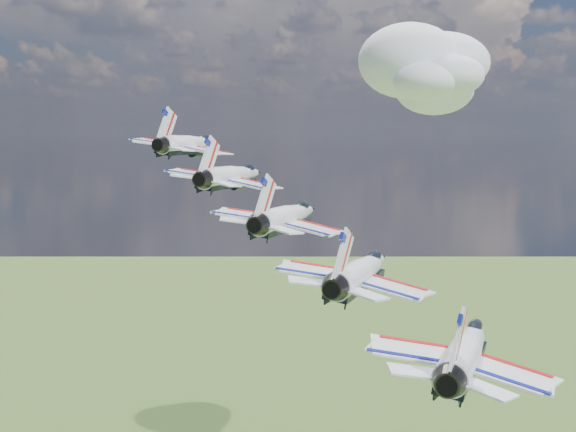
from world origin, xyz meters
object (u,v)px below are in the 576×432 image
(jet_0, at_px, (191,144))
(jet_3, at_px, (362,271))
(jet_2, at_px, (288,216))
(jet_4, at_px, (466,349))
(jet_1, at_px, (233,175))

(jet_0, height_order, jet_3, jet_0)
(jet_3, bearing_deg, jet_2, 136.97)
(jet_4, bearing_deg, jet_0, 136.97)
(jet_0, relative_size, jet_1, 1.00)
(jet_1, distance_m, jet_4, 36.27)
(jet_1, bearing_deg, jet_2, -43.03)
(jet_0, relative_size, jet_2, 1.00)
(jet_2, xyz_separation_m, jet_4, (15.50, -17.64, -5.80))
(jet_2, bearing_deg, jet_3, -43.03)
(jet_2, relative_size, jet_4, 1.00)
(jet_0, height_order, jet_1, jet_0)
(jet_0, xyz_separation_m, jet_4, (30.99, -35.27, -11.60))
(jet_2, height_order, jet_4, jet_2)
(jet_1, relative_size, jet_4, 1.00)
(jet_3, height_order, jet_4, jet_3)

